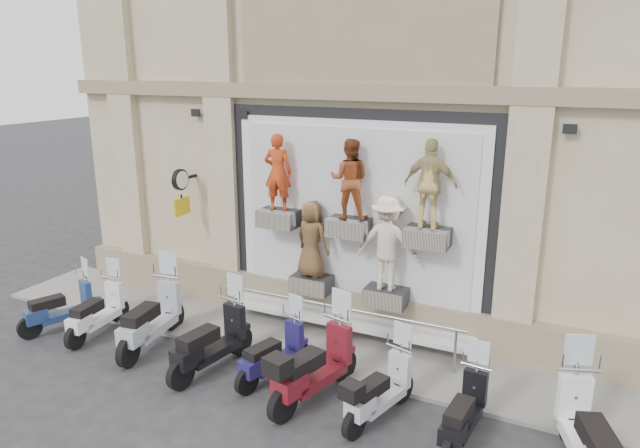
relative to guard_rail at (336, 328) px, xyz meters
The scene contains 15 objects.
ground 2.05m from the guard_rail, 90.00° to the right, with size 90.00×90.00×0.00m, color #2A2A2C.
sidewalk 0.44m from the guard_rail, 90.00° to the left, with size 16.00×2.20×0.08m, color gray.
building 7.46m from the guard_rail, 90.00° to the left, with size 14.00×8.60×12.00m, color beige, non-canonical shape.
shop_vitrine 2.03m from the guard_rail, 80.32° to the left, with size 5.60×0.83×4.30m.
guard_rail is the anchor object (origin of this frame).
clock_sign_bracket 4.57m from the guard_rail, behind, with size 0.10×0.80×1.02m.
scooter_a 5.75m from the guard_rail, 163.37° to the right, with size 0.51×1.76×1.43m, color navy, non-canonical shape.
scooter_b 4.88m from the guard_rail, 162.06° to the right, with size 0.52×1.80×1.46m, color white, non-canonical shape.
scooter_c 3.59m from the guard_rail, 156.14° to the right, with size 0.63×2.14×1.74m, color #9B9FA7, non-canonical shape.
scooter_d 2.41m from the guard_rail, 135.00° to the right, with size 0.59×2.03×1.65m, color black, non-canonical shape.
scooter_e 1.57m from the guard_rail, 110.22° to the right, with size 0.51×1.73×1.41m, color #1B164F, non-canonical shape.
scooter_f 1.81m from the guard_rail, 77.02° to the right, with size 0.62×2.12×1.72m, color maroon, non-canonical shape.
scooter_g 2.35m from the guard_rail, 48.94° to the right, with size 0.51×1.75×1.43m, color #B6B8BE, non-canonical shape.
scooter_h 3.34m from the guard_rail, 32.08° to the right, with size 0.50×1.71×1.39m, color black, non-canonical shape.
scooter_i 4.81m from the guard_rail, 21.75° to the right, with size 0.62×2.13×1.73m, color white, non-canonical shape.
Camera 1 is at (4.05, -7.17, 5.35)m, focal length 32.00 mm.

